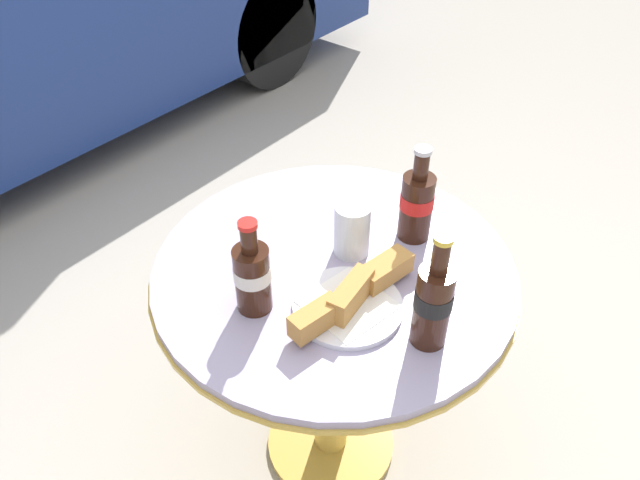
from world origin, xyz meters
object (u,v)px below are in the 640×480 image
Objects in this scene: cola_bottle_right at (252,275)px; drinking_glass at (352,231)px; cola_bottle_center at (417,203)px; bistro_table at (333,312)px; lunch_plate_near at (351,298)px; cola_bottle_left at (433,302)px.

drinking_glass is (0.25, -0.05, -0.03)m from cola_bottle_right.
bistro_table is at bearing 158.45° from cola_bottle_center.
bistro_table is 0.21m from drinking_glass.
lunch_plate_near is (0.12, -0.15, -0.06)m from cola_bottle_right.
cola_bottle_right is 1.73× the size of drinking_glass.
cola_bottle_right reaches higher than bistro_table.
drinking_glass is at bearing -11.00° from cola_bottle_right.
cola_bottle_right is at bearing 169.00° from drinking_glass.
cola_bottle_right is 0.20m from lunch_plate_near.
cola_bottle_center is 0.15m from drinking_glass.
cola_bottle_left is at bearing -81.51° from lunch_plate_near.
bistro_table is at bearing 78.87° from cola_bottle_left.
cola_bottle_right is 0.26m from drinking_glass.
bistro_table is 0.36m from cola_bottle_left.
cola_bottle_left is 0.18m from lunch_plate_near.
cola_bottle_center is at bearing -18.07° from cola_bottle_right.
bistro_table is 6.45× the size of drinking_glass.
cola_bottle_left is 1.19× the size of cola_bottle_right.
cola_bottle_left is 0.34m from cola_bottle_right.
cola_bottle_left is 2.05× the size of drinking_glass.
cola_bottle_center is 1.86× the size of drinking_glass.
drinking_glass is at bearing 66.78° from cola_bottle_left.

